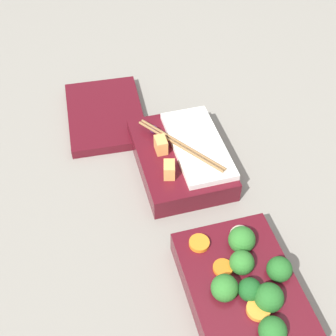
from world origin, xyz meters
TOP-DOWN VIEW (x-y plane):
  - ground_plane at (0.00, 0.00)m, footprint 3.00×3.00m
  - bento_tray_vegetable at (-0.15, -0.02)m, footprint 0.22×0.15m
  - bento_tray_rice at (0.12, -0.01)m, footprint 0.22×0.15m
  - bento_lid at (0.29, 0.10)m, footprint 0.22×0.16m

SIDE VIEW (x-z plane):
  - ground_plane at x=0.00m, z-range 0.00..0.00m
  - bento_lid at x=0.29m, z-range 0.00..0.02m
  - bento_tray_rice at x=0.12m, z-range -0.01..0.06m
  - bento_tray_vegetable at x=-0.15m, z-range -0.01..0.06m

